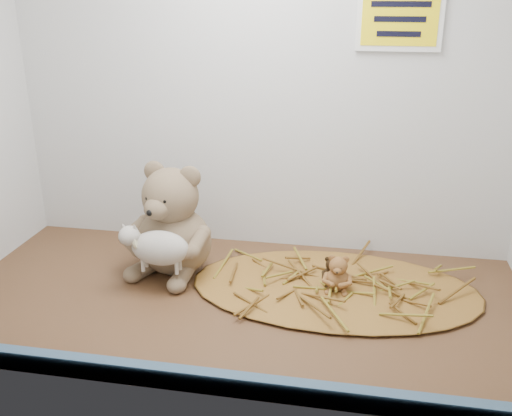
% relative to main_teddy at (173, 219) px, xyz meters
% --- Properties ---
extents(alcove_shell, '(1.20, 0.60, 0.90)m').
position_rel_main_teddy_xyz_m(alcove_shell, '(0.17, -0.02, 0.32)').
color(alcove_shell, '#432C17').
rests_on(alcove_shell, ground).
extents(front_rail, '(1.19, 0.02, 0.04)m').
position_rel_main_teddy_xyz_m(front_rail, '(0.17, -0.40, -0.11)').
color(front_rail, '#3E5E76').
rests_on(front_rail, shelf_floor).
extents(straw_bed, '(0.62, 0.36, 0.01)m').
position_rel_main_teddy_xyz_m(straw_bed, '(0.37, -0.03, -0.12)').
color(straw_bed, brown).
rests_on(straw_bed, shelf_floor).
extents(main_teddy, '(0.25, 0.26, 0.26)m').
position_rel_main_teddy_xyz_m(main_teddy, '(0.00, 0.00, 0.00)').
color(main_teddy, '#886E54').
rests_on(main_teddy, shelf_floor).
extents(toy_lamb, '(0.16, 0.10, 0.10)m').
position_rel_main_teddy_xyz_m(toy_lamb, '(0.00, -0.09, -0.03)').
color(toy_lamb, '#BDB5A9').
rests_on(toy_lamb, main_teddy).
extents(mini_teddy_tan, '(0.07, 0.07, 0.08)m').
position_rel_main_teddy_xyz_m(mini_teddy_tan, '(0.37, -0.04, -0.08)').
color(mini_teddy_tan, '#975D31').
rests_on(mini_teddy_tan, straw_bed).
extents(mini_teddy_brown, '(0.06, 0.06, 0.06)m').
position_rel_main_teddy_xyz_m(mini_teddy_brown, '(0.36, -0.02, -0.08)').
color(mini_teddy_brown, black).
rests_on(mini_teddy_brown, straw_bed).
extents(wall_sign, '(0.16, 0.01, 0.11)m').
position_rel_main_teddy_xyz_m(wall_sign, '(0.47, 0.18, 0.42)').
color(wall_sign, yellow).
rests_on(wall_sign, back_wall).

